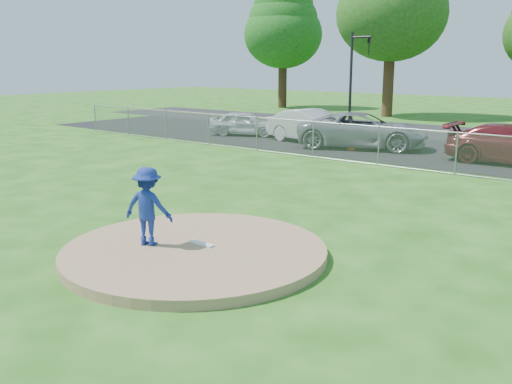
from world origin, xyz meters
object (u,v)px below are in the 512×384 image
at_px(traffic_signal_left, 355,72).
at_px(traffic_cone, 352,141).
at_px(tree_far_left, 283,24).
at_px(parked_car_white, 313,126).
at_px(pitcher, 148,206).
at_px(parked_car_gray, 362,130).
at_px(parked_car_silver, 246,123).

bearing_deg(traffic_signal_left, traffic_cone, -60.88).
distance_m(tree_far_left, traffic_cone, 25.95).
bearing_deg(traffic_signal_left, parked_car_white, -78.40).
distance_m(pitcher, traffic_cone, 15.76).
bearing_deg(parked_car_gray, traffic_cone, 155.89).
height_order(tree_far_left, traffic_cone, tree_far_left).
bearing_deg(pitcher, parked_car_silver, -76.00).
distance_m(traffic_signal_left, parked_car_silver, 7.39).
distance_m(pitcher, parked_car_white, 17.53).
distance_m(tree_far_left, parked_car_white, 23.38).
bearing_deg(parked_car_gray, tree_far_left, 23.75).
relative_size(pitcher, traffic_cone, 2.09).
distance_m(parked_car_silver, parked_car_white, 4.43).
xyz_separation_m(tree_far_left, traffic_signal_left, (13.24, -11.00, -3.70)).
distance_m(traffic_cone, parked_car_silver, 7.24).
height_order(pitcher, parked_car_silver, pitcher).
bearing_deg(parked_car_silver, traffic_signal_left, -50.67).
bearing_deg(tree_far_left, parked_car_gray, -45.04).
distance_m(tree_far_left, parked_car_silver, 20.88).
bearing_deg(parked_car_white, traffic_cone, -102.08).
bearing_deg(parked_car_silver, tree_far_left, 7.02).
bearing_deg(parked_car_white, parked_car_silver, 96.03).
distance_m(traffic_signal_left, parked_car_white, 6.86).
bearing_deg(pitcher, tree_far_left, -77.78).
distance_m(pitcher, parked_car_silver, 19.73).
bearing_deg(traffic_cone, pitcher, -75.69).
relative_size(traffic_signal_left, parked_car_gray, 0.95).
bearing_deg(parked_car_silver, traffic_cone, -122.09).
height_order(traffic_signal_left, parked_car_silver, traffic_signal_left).
xyz_separation_m(pitcher, parked_car_silver, (-11.05, 16.34, -0.34)).
bearing_deg(pitcher, parked_car_white, -87.86).
bearing_deg(parked_car_white, pitcher, -150.32).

